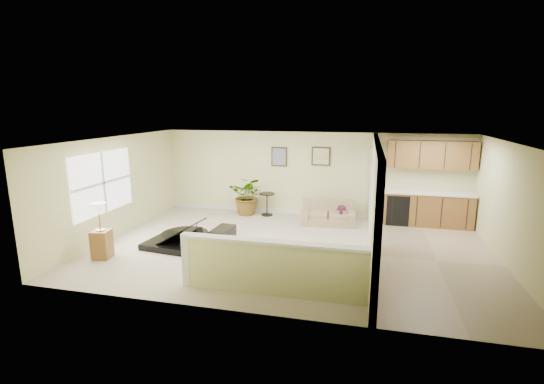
% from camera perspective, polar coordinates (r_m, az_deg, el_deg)
% --- Properties ---
extents(floor, '(9.00, 9.00, 0.00)m').
position_cam_1_polar(floor, '(9.22, 2.79, -8.21)').
color(floor, '#BDAB93').
rests_on(floor, ground).
extents(back_wall, '(9.00, 0.04, 2.50)m').
position_cam_1_polar(back_wall, '(11.76, 5.59, 2.57)').
color(back_wall, beige).
rests_on(back_wall, floor).
extents(front_wall, '(9.00, 0.04, 2.50)m').
position_cam_1_polar(front_wall, '(6.04, -2.46, -6.81)').
color(front_wall, beige).
rests_on(front_wall, floor).
extents(left_wall, '(0.04, 6.00, 2.50)m').
position_cam_1_polar(left_wall, '(10.63, -21.71, 0.70)').
color(left_wall, beige).
rests_on(left_wall, floor).
extents(right_wall, '(0.04, 6.00, 2.50)m').
position_cam_1_polar(right_wall, '(9.19, 31.65, -1.99)').
color(right_wall, beige).
rests_on(right_wall, floor).
extents(ceiling, '(9.00, 6.00, 0.04)m').
position_cam_1_polar(ceiling, '(8.66, 2.96, 7.47)').
color(ceiling, white).
rests_on(ceiling, back_wall).
extents(kitchen_vinyl, '(2.70, 6.00, 0.01)m').
position_cam_1_polar(kitchen_vinyl, '(9.21, 22.68, -9.18)').
color(kitchen_vinyl, tan).
rests_on(kitchen_vinyl, floor).
extents(interior_partition, '(0.18, 5.99, 2.50)m').
position_cam_1_polar(interior_partition, '(8.97, 14.55, -1.04)').
color(interior_partition, beige).
rests_on(interior_partition, floor).
extents(pony_half_wall, '(3.42, 0.22, 1.00)m').
position_cam_1_polar(pony_half_wall, '(6.92, -0.18, -10.74)').
color(pony_half_wall, beige).
rests_on(pony_half_wall, floor).
extents(left_window, '(0.05, 2.15, 1.45)m').
position_cam_1_polar(left_window, '(10.19, -23.33, 1.24)').
color(left_window, white).
rests_on(left_window, left_wall).
extents(wall_art_left, '(0.48, 0.04, 0.58)m').
position_cam_1_polar(wall_art_left, '(11.83, 1.05, 5.13)').
color(wall_art_left, '#392A14').
rests_on(wall_art_left, back_wall).
extents(wall_mirror, '(0.55, 0.04, 0.55)m').
position_cam_1_polar(wall_mirror, '(11.62, 7.10, 5.15)').
color(wall_mirror, '#392A14').
rests_on(wall_mirror, back_wall).
extents(kitchen_cabinets, '(2.36, 0.65, 2.33)m').
position_cam_1_polar(kitchen_cabinets, '(11.58, 21.19, -0.29)').
color(kitchen_cabinets, '#905B2F').
rests_on(kitchen_cabinets, floor).
extents(piano, '(1.71, 1.76, 1.30)m').
position_cam_1_polar(piano, '(9.61, -13.42, -4.26)').
color(piano, black).
rests_on(piano, floor).
extents(piano_bench, '(0.43, 0.77, 0.50)m').
position_cam_1_polar(piano_bench, '(9.19, -7.14, -6.70)').
color(piano_bench, black).
rests_on(piano_bench, floor).
extents(loveseat, '(1.52, 0.95, 0.83)m').
position_cam_1_polar(loveseat, '(11.16, 8.16, -2.95)').
color(loveseat, tan).
rests_on(loveseat, floor).
extents(accent_table, '(0.47, 0.47, 0.68)m').
position_cam_1_polar(accent_table, '(11.83, -0.73, -1.35)').
color(accent_table, black).
rests_on(accent_table, floor).
extents(palm_plant, '(1.07, 0.93, 1.17)m').
position_cam_1_polar(palm_plant, '(11.94, -3.49, -0.55)').
color(palm_plant, black).
rests_on(palm_plant, floor).
extents(small_plant, '(0.34, 0.34, 0.55)m').
position_cam_1_polar(small_plant, '(11.09, 9.94, -3.54)').
color(small_plant, black).
rests_on(small_plant, floor).
extents(lamp_stand, '(0.41, 0.41, 1.23)m').
position_cam_1_polar(lamp_stand, '(9.28, -23.53, -5.73)').
color(lamp_stand, '#905B2F').
rests_on(lamp_stand, floor).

